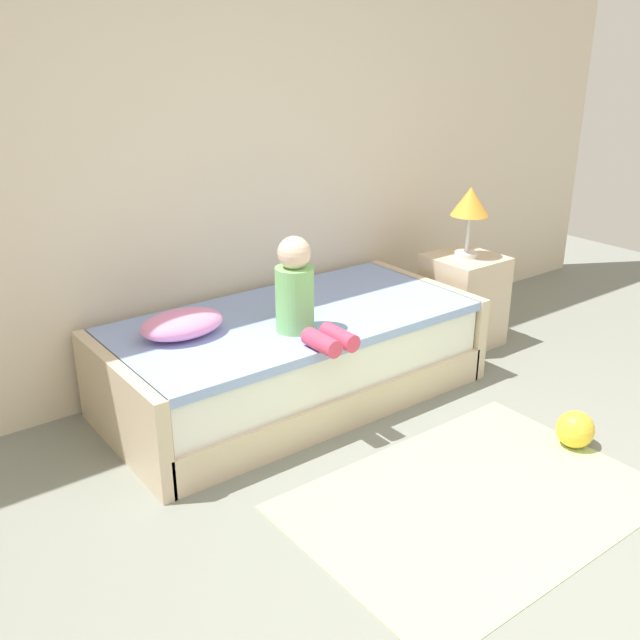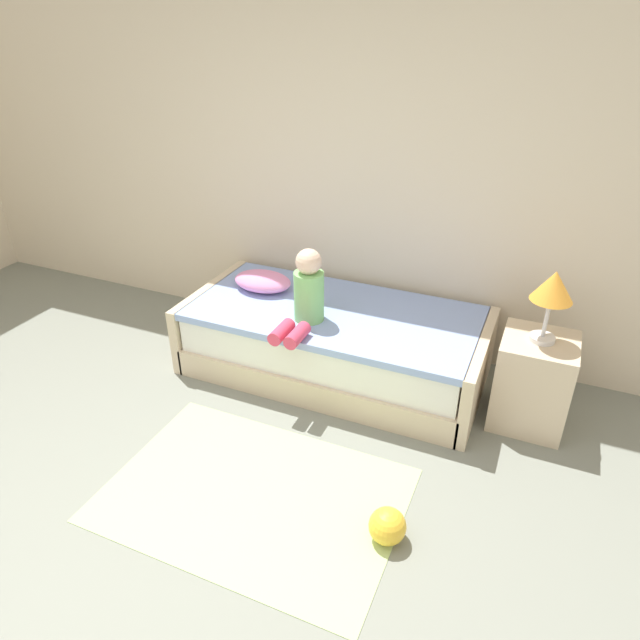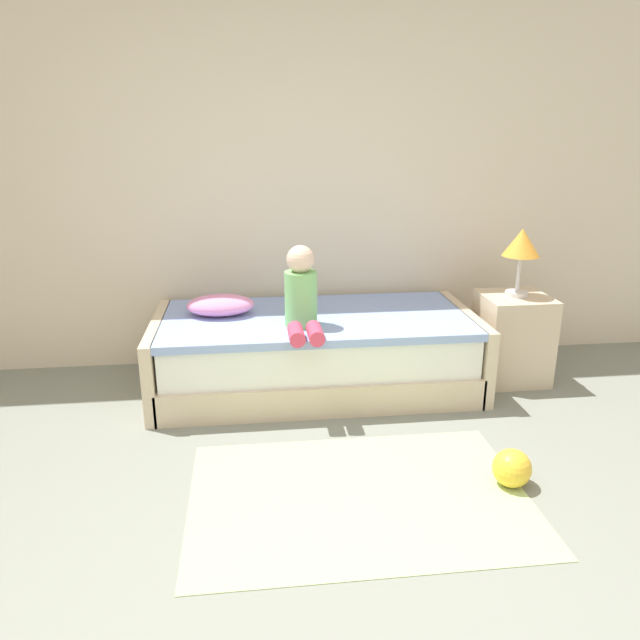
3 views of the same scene
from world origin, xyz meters
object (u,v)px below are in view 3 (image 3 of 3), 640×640
nightstand (512,338)px  child_figure (302,295)px  bed (316,352)px  table_lamp (521,246)px  toy_ball (512,468)px  pillow (220,305)px

nightstand → child_figure: size_ratio=1.18×
bed → nightstand: (1.35, -0.03, 0.05)m
table_lamp → bed: bearing=178.6°
bed → toy_ball: size_ratio=11.16×
table_lamp → pillow: 2.00m
bed → table_lamp: 1.52m
toy_ball → table_lamp: bearing=67.0°
bed → nightstand: bearing=-1.4°
pillow → bed: bearing=-9.2°
child_figure → bed: bearing=64.3°
child_figure → toy_ball: (0.93, -1.06, -0.61)m
table_lamp → toy_ball: 1.61m
bed → table_lamp: size_ratio=4.69×
table_lamp → toy_ball: bearing=-113.0°
child_figure → pillow: size_ratio=1.16×
table_lamp → toy_ball: size_ratio=2.38×
table_lamp → child_figure: bearing=-172.4°
pillow → toy_ball: pillow is taller
nightstand → pillow: size_ratio=1.36×
toy_ball → pillow: bearing=135.8°
nightstand → toy_ball: (-0.53, -1.26, -0.21)m
bed → table_lamp: bearing=-1.4°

